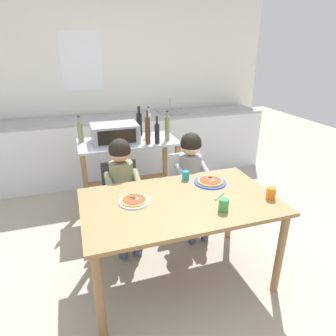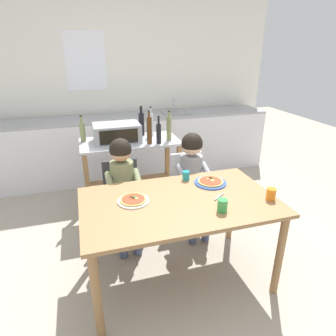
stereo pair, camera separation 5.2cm
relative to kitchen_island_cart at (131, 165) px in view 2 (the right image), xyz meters
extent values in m
plane|color=#A89E8C|center=(0.16, -0.18, -0.58)|extent=(10.67, 10.67, 0.00)
cube|color=white|center=(0.16, 1.48, 0.77)|extent=(4.71, 0.12, 2.70)
cube|color=white|center=(-0.34, 1.41, 1.07)|extent=(0.56, 0.01, 0.80)
cube|color=silver|center=(0.16, 1.07, -0.14)|extent=(4.24, 0.60, 0.88)
cube|color=#9E9EA3|center=(0.16, 1.07, 0.31)|extent=(4.24, 0.60, 0.03)
cube|color=gray|center=(0.90, 1.07, 0.32)|extent=(0.40, 0.33, 0.02)
cylinder|color=#B7BABF|center=(0.90, 1.19, 0.43)|extent=(0.02, 0.02, 0.20)
cube|color=#B7BABF|center=(0.00, 0.00, 0.28)|extent=(1.09, 0.55, 0.02)
cube|color=olive|center=(0.00, 0.00, -0.28)|extent=(1.01, 0.51, 0.02)
cube|color=olive|center=(-0.51, -0.24, -0.16)|extent=(0.05, 0.05, 0.85)
cube|color=olive|center=(0.51, -0.24, -0.16)|extent=(0.05, 0.05, 0.85)
cube|color=olive|center=(-0.51, 0.24, -0.16)|extent=(0.05, 0.05, 0.85)
cube|color=olive|center=(0.51, 0.24, -0.16)|extent=(0.05, 0.05, 0.85)
cube|color=#999BA0|center=(-0.14, 0.01, 0.39)|extent=(0.50, 0.33, 0.20)
cube|color=black|center=(-0.14, -0.15, 0.39)|extent=(0.40, 0.01, 0.15)
cylinder|color=black|center=(0.04, -0.16, 0.33)|extent=(0.02, 0.01, 0.02)
cylinder|color=black|center=(0.29, -0.19, 0.39)|extent=(0.05, 0.05, 0.21)
cylinder|color=black|center=(0.29, -0.19, 0.54)|extent=(0.02, 0.02, 0.08)
cylinder|color=black|center=(0.29, -0.19, 0.59)|extent=(0.03, 0.03, 0.01)
cylinder|color=olive|center=(0.43, -0.11, 0.42)|extent=(0.05, 0.05, 0.27)
cylinder|color=olive|center=(0.43, -0.11, 0.58)|extent=(0.02, 0.02, 0.05)
cylinder|color=black|center=(0.43, -0.11, 0.62)|extent=(0.03, 0.03, 0.01)
cylinder|color=olive|center=(-0.49, 0.12, 0.40)|extent=(0.06, 0.06, 0.21)
cylinder|color=olive|center=(-0.49, 0.12, 0.53)|extent=(0.03, 0.03, 0.07)
cylinder|color=black|center=(-0.49, 0.12, 0.58)|extent=(0.03, 0.03, 0.01)
cylinder|color=#ADB7B2|center=(0.28, 0.12, 0.42)|extent=(0.05, 0.05, 0.26)
cylinder|color=#ADB7B2|center=(0.28, 0.12, 0.58)|extent=(0.02, 0.02, 0.07)
cylinder|color=black|center=(0.28, 0.12, 0.63)|extent=(0.02, 0.02, 0.01)
cylinder|color=#4C2D14|center=(0.19, -0.17, 0.43)|extent=(0.06, 0.06, 0.29)
cylinder|color=#4C2D14|center=(0.19, -0.17, 0.61)|extent=(0.02, 0.02, 0.06)
cylinder|color=black|center=(0.19, -0.17, 0.64)|extent=(0.02, 0.02, 0.01)
cylinder|color=black|center=(0.18, 0.18, 0.42)|extent=(0.06, 0.06, 0.26)
cylinder|color=black|center=(0.18, 0.18, 0.59)|extent=(0.03, 0.03, 0.07)
cylinder|color=black|center=(0.18, 0.18, 0.63)|extent=(0.03, 0.03, 0.01)
cube|color=olive|center=(0.16, -1.25, 0.15)|extent=(1.50, 0.89, 0.03)
cylinder|color=olive|center=(-0.53, -1.64, -0.22)|extent=(0.06, 0.06, 0.72)
cylinder|color=olive|center=(0.85, -1.64, -0.22)|extent=(0.06, 0.06, 0.72)
cylinder|color=olive|center=(-0.53, -0.86, -0.22)|extent=(0.06, 0.06, 0.72)
cylinder|color=olive|center=(0.85, -0.86, -0.22)|extent=(0.06, 0.06, 0.72)
cube|color=#333338|center=(-0.19, -0.60, -0.14)|extent=(0.36, 0.36, 0.04)
cube|color=#333338|center=(-0.19, -0.44, 0.05)|extent=(0.34, 0.03, 0.38)
cylinder|color=#333338|center=(-0.04, -0.75, -0.36)|extent=(0.03, 0.03, 0.42)
cylinder|color=#333338|center=(-0.34, -0.75, -0.36)|extent=(0.03, 0.03, 0.42)
cylinder|color=#333338|center=(-0.04, -0.45, -0.36)|extent=(0.03, 0.03, 0.42)
cylinder|color=#333338|center=(-0.34, -0.45, -0.36)|extent=(0.03, 0.03, 0.42)
cube|color=silver|center=(0.51, -0.59, -0.14)|extent=(0.36, 0.36, 0.04)
cube|color=silver|center=(0.51, -0.43, 0.05)|extent=(0.34, 0.03, 0.38)
cylinder|color=silver|center=(0.66, -0.74, -0.36)|extent=(0.03, 0.03, 0.42)
cylinder|color=silver|center=(0.36, -0.74, -0.36)|extent=(0.03, 0.03, 0.42)
cylinder|color=silver|center=(0.66, -0.44, -0.36)|extent=(0.03, 0.03, 0.42)
cylinder|color=silver|center=(0.36, -0.44, -0.36)|extent=(0.03, 0.03, 0.42)
cube|color=#424C6B|center=(-0.12, -0.74, -0.10)|extent=(0.10, 0.30, 0.10)
cylinder|color=#424C6B|center=(-0.12, -0.87, -0.34)|extent=(0.08, 0.08, 0.44)
cube|color=#424C6B|center=(-0.26, -0.74, -0.10)|extent=(0.10, 0.30, 0.10)
cylinder|color=#424C6B|center=(-0.26, -0.87, -0.34)|extent=(0.08, 0.08, 0.44)
cylinder|color=#7A7F56|center=(-0.06, -0.70, 0.13)|extent=(0.06, 0.26, 0.15)
cylinder|color=#7A7F56|center=(-0.32, -0.70, 0.13)|extent=(0.06, 0.26, 0.15)
cylinder|color=#7A7F56|center=(-0.19, -0.60, 0.09)|extent=(0.22, 0.22, 0.38)
sphere|color=tan|center=(-0.19, -0.60, 0.39)|extent=(0.19, 0.19, 0.19)
sphere|color=black|center=(-0.19, -0.60, 0.40)|extent=(0.20, 0.20, 0.20)
cube|color=#424C6B|center=(0.58, -0.73, -0.10)|extent=(0.10, 0.30, 0.10)
cylinder|color=#424C6B|center=(0.58, -0.86, -0.34)|extent=(0.08, 0.08, 0.44)
cube|color=#424C6B|center=(0.44, -0.73, -0.10)|extent=(0.10, 0.30, 0.10)
cylinder|color=#424C6B|center=(0.44, -0.86, -0.34)|extent=(0.08, 0.08, 0.44)
cylinder|color=gray|center=(0.64, -0.69, 0.12)|extent=(0.06, 0.26, 0.15)
cylinder|color=gray|center=(0.38, -0.69, 0.12)|extent=(0.06, 0.26, 0.15)
cylinder|color=gray|center=(0.51, -0.59, 0.08)|extent=(0.22, 0.22, 0.36)
sphere|color=beige|center=(0.51, -0.59, 0.37)|extent=(0.20, 0.20, 0.20)
sphere|color=black|center=(0.51, -0.59, 0.39)|extent=(0.21, 0.21, 0.21)
cylinder|color=white|center=(-0.19, -1.17, 0.17)|extent=(0.24, 0.24, 0.01)
cylinder|color=tan|center=(-0.19, -1.17, 0.19)|extent=(0.20, 0.20, 0.01)
cylinder|color=#B23D23|center=(-0.19, -1.17, 0.19)|extent=(0.17, 0.17, 0.00)
cylinder|color=#DBC666|center=(-0.16, -1.18, 0.20)|extent=(0.03, 0.03, 0.01)
cylinder|color=#563319|center=(-0.19, -1.17, 0.20)|extent=(0.02, 0.02, 0.01)
cylinder|color=#386628|center=(-0.17, -1.16, 0.20)|extent=(0.03, 0.03, 0.01)
cylinder|color=#563319|center=(-0.19, -1.14, 0.20)|extent=(0.03, 0.03, 0.01)
cylinder|color=#3356B7|center=(0.51, -1.04, 0.17)|extent=(0.28, 0.28, 0.01)
cylinder|color=tan|center=(0.51, -1.04, 0.19)|extent=(0.22, 0.22, 0.01)
cylinder|color=#B23D23|center=(0.51, -1.04, 0.19)|extent=(0.19, 0.19, 0.00)
cylinder|color=#DBC666|center=(0.50, -1.01, 0.20)|extent=(0.02, 0.02, 0.01)
cylinder|color=#563319|center=(0.53, -0.99, 0.20)|extent=(0.03, 0.03, 0.01)
cylinder|color=#DBC666|center=(0.53, -1.06, 0.20)|extent=(0.03, 0.03, 0.01)
cylinder|color=#386628|center=(0.54, -1.00, 0.20)|extent=(0.03, 0.03, 0.01)
cylinder|color=teal|center=(0.34, -0.91, 0.21)|extent=(0.06, 0.06, 0.08)
cylinder|color=orange|center=(0.84, -1.44, 0.21)|extent=(0.07, 0.07, 0.09)
cylinder|color=green|center=(0.40, -1.49, 0.22)|extent=(0.07, 0.07, 0.10)
cylinder|color=#B7BABF|center=(0.47, -1.30, 0.17)|extent=(0.12, 0.09, 0.01)
camera|label=1|loc=(-0.55, -3.10, 1.27)|focal=31.29mm
camera|label=2|loc=(-0.50, -3.12, 1.27)|focal=31.29mm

